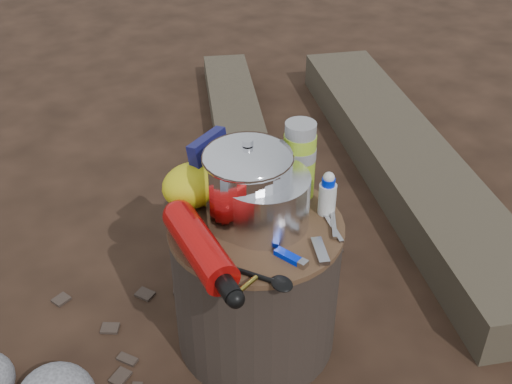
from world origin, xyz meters
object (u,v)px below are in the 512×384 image
stump (256,284)px  thermos (299,160)px  fuel_bottle (200,247)px  log_main (405,161)px  camping_pot (248,183)px  travel_mug (261,164)px

stump → thermos: size_ratio=2.09×
thermos → fuel_bottle: bearing=-164.2°
log_main → fuel_bottle: (-1.06, -0.41, 0.35)m
camping_pot → log_main: bearing=20.4°
thermos → camping_pot: bearing=-173.2°
fuel_bottle → thermos: thermos is taller
stump → camping_pot: camping_pot is taller
camping_pot → fuel_bottle: 0.20m
stump → log_main: 0.97m
log_main → fuel_bottle: bearing=-137.5°
camping_pot → thermos: (0.16, 0.02, -0.00)m
fuel_bottle → travel_mug: (0.28, 0.19, 0.02)m
stump → thermos: bearing=17.6°
fuel_bottle → thermos: (0.33, 0.09, 0.06)m
thermos → travel_mug: (-0.05, 0.09, -0.04)m
stump → camping_pot: bearing=94.0°
stump → travel_mug: 0.31m
stump → thermos: thermos is taller
camping_pot → thermos: 0.16m
log_main → thermos: size_ratio=8.78×
log_main → camping_pot: bearing=-138.1°
thermos → stump: bearing=-162.4°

